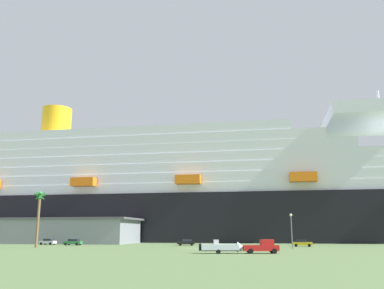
{
  "coord_description": "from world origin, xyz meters",
  "views": [
    {
      "loc": [
        9.83,
        -87.19,
        3.42
      ],
      "look_at": [
        -3.36,
        28.79,
        28.31
      ],
      "focal_mm": 38.31,
      "sensor_mm": 36.0,
      "label": 1
    }
  ],
  "objects_px": {
    "parked_car_green_wagon": "(73,242)",
    "parked_car_silver_sedan": "(48,242)",
    "small_boat_on_trailer": "(224,247)",
    "parked_car_black_coupe": "(186,242)",
    "cruise_ship": "(152,195)",
    "pickup_truck": "(262,247)",
    "street_lamp": "(291,225)",
    "parked_car_yellow_taxi": "(302,243)",
    "palm_tree": "(39,204)"
  },
  "relations": [
    {
      "from": "parked_car_green_wagon",
      "to": "parked_car_silver_sedan",
      "type": "distance_m",
      "value": 8.58
    },
    {
      "from": "small_boat_on_trailer",
      "to": "parked_car_black_coupe",
      "type": "distance_m",
      "value": 37.93
    },
    {
      "from": "parked_car_black_coupe",
      "to": "parked_car_green_wagon",
      "type": "bearing_deg",
      "value": -178.43
    },
    {
      "from": "cruise_ship",
      "to": "pickup_truck",
      "type": "distance_m",
      "value": 85.09
    },
    {
      "from": "street_lamp",
      "to": "pickup_truck",
      "type": "bearing_deg",
      "value": -110.23
    },
    {
      "from": "parked_car_yellow_taxi",
      "to": "parked_car_silver_sedan",
      "type": "height_order",
      "value": "same"
    },
    {
      "from": "parked_car_yellow_taxi",
      "to": "parked_car_black_coupe",
      "type": "height_order",
      "value": "same"
    },
    {
      "from": "cruise_ship",
      "to": "palm_tree",
      "type": "height_order",
      "value": "cruise_ship"
    },
    {
      "from": "cruise_ship",
      "to": "palm_tree",
      "type": "distance_m",
      "value": 59.5
    },
    {
      "from": "parked_car_green_wagon",
      "to": "street_lamp",
      "type": "bearing_deg",
      "value": -16.41
    },
    {
      "from": "pickup_truck",
      "to": "parked_car_silver_sedan",
      "type": "bearing_deg",
      "value": 145.12
    },
    {
      "from": "street_lamp",
      "to": "parked_car_silver_sedan",
      "type": "relative_size",
      "value": 1.56
    },
    {
      "from": "palm_tree",
      "to": "parked_car_yellow_taxi",
      "type": "distance_m",
      "value": 60.42
    },
    {
      "from": "street_lamp",
      "to": "parked_car_green_wagon",
      "type": "bearing_deg",
      "value": 163.59
    },
    {
      "from": "cruise_ship",
      "to": "parked_car_silver_sedan",
      "type": "bearing_deg",
      "value": -116.75
    },
    {
      "from": "small_boat_on_trailer",
      "to": "parked_car_green_wagon",
      "type": "distance_m",
      "value": 53.39
    },
    {
      "from": "parked_car_black_coupe",
      "to": "parked_car_silver_sedan",
      "type": "bearing_deg",
      "value": 176.78
    },
    {
      "from": "cruise_ship",
      "to": "palm_tree",
      "type": "bearing_deg",
      "value": -102.78
    },
    {
      "from": "small_boat_on_trailer",
      "to": "street_lamp",
      "type": "height_order",
      "value": "street_lamp"
    },
    {
      "from": "street_lamp",
      "to": "parked_car_silver_sedan",
      "type": "bearing_deg",
      "value": 163.15
    },
    {
      "from": "cruise_ship",
      "to": "small_boat_on_trailer",
      "type": "distance_m",
      "value": 83.54
    },
    {
      "from": "palm_tree",
      "to": "street_lamp",
      "type": "height_order",
      "value": "palm_tree"
    },
    {
      "from": "small_boat_on_trailer",
      "to": "parked_car_silver_sedan",
      "type": "xyz_separation_m",
      "value": [
        -47.89,
        38.47,
        -0.13
      ]
    },
    {
      "from": "street_lamp",
      "to": "parked_car_green_wagon",
      "type": "xyz_separation_m",
      "value": [
        -53.02,
        15.61,
        -3.85
      ]
    },
    {
      "from": "cruise_ship",
      "to": "small_boat_on_trailer",
      "type": "relative_size",
      "value": 35.65
    },
    {
      "from": "parked_car_green_wagon",
      "to": "parked_car_silver_sedan",
      "type": "bearing_deg",
      "value": 160.32
    },
    {
      "from": "parked_car_silver_sedan",
      "to": "parked_car_yellow_taxi",
      "type": "bearing_deg",
      "value": -5.68
    },
    {
      "from": "palm_tree",
      "to": "parked_car_silver_sedan",
      "type": "relative_size",
      "value": 2.69
    },
    {
      "from": "street_lamp",
      "to": "parked_car_yellow_taxi",
      "type": "distance_m",
      "value": 13.19
    },
    {
      "from": "small_boat_on_trailer",
      "to": "parked_car_yellow_taxi",
      "type": "xyz_separation_m",
      "value": [
        16.94,
        32.02,
        -0.13
      ]
    },
    {
      "from": "palm_tree",
      "to": "parked_car_silver_sedan",
      "type": "bearing_deg",
      "value": 108.49
    },
    {
      "from": "parked_car_yellow_taxi",
      "to": "cruise_ship",
      "type": "bearing_deg",
      "value": 135.2
    },
    {
      "from": "parked_car_green_wagon",
      "to": "parked_car_silver_sedan",
      "type": "height_order",
      "value": "same"
    },
    {
      "from": "street_lamp",
      "to": "small_boat_on_trailer",
      "type": "bearing_deg",
      "value": -123.48
    },
    {
      "from": "parked_car_black_coupe",
      "to": "parked_car_yellow_taxi",
      "type": "bearing_deg",
      "value": -8.96
    },
    {
      "from": "cruise_ship",
      "to": "parked_car_black_coupe",
      "type": "xyz_separation_m",
      "value": [
        17.71,
        -40.69,
        -15.31
      ]
    },
    {
      "from": "parked_car_green_wagon",
      "to": "pickup_truck",
      "type": "bearing_deg",
      "value": -37.11
    },
    {
      "from": "palm_tree",
      "to": "street_lamp",
      "type": "relative_size",
      "value": 1.72
    },
    {
      "from": "small_boat_on_trailer",
      "to": "pickup_truck",
      "type": "bearing_deg",
      "value": 7.48
    },
    {
      "from": "small_boat_on_trailer",
      "to": "palm_tree",
      "type": "distance_m",
      "value": 46.61
    },
    {
      "from": "street_lamp",
      "to": "parked_car_green_wagon",
      "type": "height_order",
      "value": "street_lamp"
    },
    {
      "from": "street_lamp",
      "to": "parked_car_black_coupe",
      "type": "distance_m",
      "value": 29.27
    },
    {
      "from": "pickup_truck",
      "to": "small_boat_on_trailer",
      "type": "relative_size",
      "value": 0.7
    },
    {
      "from": "street_lamp",
      "to": "parked_car_yellow_taxi",
      "type": "height_order",
      "value": "street_lamp"
    },
    {
      "from": "cruise_ship",
      "to": "pickup_truck",
      "type": "bearing_deg",
      "value": -65.61
    },
    {
      "from": "pickup_truck",
      "to": "parked_car_green_wagon",
      "type": "distance_m",
      "value": 57.63
    },
    {
      "from": "pickup_truck",
      "to": "small_boat_on_trailer",
      "type": "distance_m",
      "value": 6.2
    },
    {
      "from": "palm_tree",
      "to": "parked_car_black_coupe",
      "type": "xyz_separation_m",
      "value": [
        30.79,
        16.97,
        -8.66
      ]
    },
    {
      "from": "small_boat_on_trailer",
      "to": "parked_car_yellow_taxi",
      "type": "relative_size",
      "value": 1.79
    },
    {
      "from": "small_boat_on_trailer",
      "to": "palm_tree",
      "type": "height_order",
      "value": "palm_tree"
    }
  ]
}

